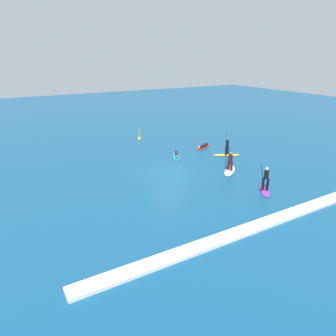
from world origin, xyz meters
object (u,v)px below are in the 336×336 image
object	(u,v)px
surfer_on_yellow_board	(227,151)
marker_buoy	(139,138)
surfer_on_white_board	(230,167)
surfer_on_blue_board	(176,155)
surfer_on_red_board	(203,146)
surfer_on_purple_board	(265,184)

from	to	relation	value
surfer_on_yellow_board	marker_buoy	xyz separation A→B (m)	(-4.94, 9.76, -0.26)
surfer_on_white_board	marker_buoy	bearing A→B (deg)	59.57
surfer_on_white_board	surfer_on_blue_board	bearing A→B (deg)	67.72
surfer_on_yellow_board	surfer_on_blue_board	bearing A→B (deg)	2.67
surfer_on_yellow_board	marker_buoy	bearing A→B (deg)	-34.52
surfer_on_red_board	surfer_on_blue_board	xyz separation A→B (m)	(-4.06, -1.14, -0.02)
surfer_on_red_board	surfer_on_purple_board	size ratio (longest dim) A/B	1.21
surfer_on_yellow_board	marker_buoy	size ratio (longest dim) A/B	1.90
surfer_on_yellow_board	surfer_on_white_board	xyz separation A→B (m)	(-2.64, -3.52, -0.06)
surfer_on_white_board	marker_buoy	size ratio (longest dim) A/B	1.86
surfer_on_blue_board	surfer_on_white_board	distance (m)	6.00
surfer_on_blue_board	surfer_on_purple_board	xyz separation A→B (m)	(1.38, -10.10, 0.40)
surfer_on_red_board	surfer_on_purple_board	bearing A→B (deg)	53.55
surfer_on_white_board	marker_buoy	distance (m)	13.48
surfer_on_purple_board	marker_buoy	world-z (taller)	surfer_on_purple_board
surfer_on_blue_board	marker_buoy	world-z (taller)	marker_buoy
surfer_on_purple_board	surfer_on_yellow_board	xyz separation A→B (m)	(3.11, 7.92, -0.09)
surfer_on_red_board	surfer_on_purple_board	world-z (taller)	surfer_on_purple_board
surfer_on_red_board	surfer_on_blue_board	distance (m)	4.22
surfer_on_blue_board	surfer_on_yellow_board	world-z (taller)	surfer_on_yellow_board
surfer_on_blue_board	surfer_on_purple_board	distance (m)	10.20
surfer_on_red_board	surfer_on_white_board	xyz separation A→B (m)	(-2.21, -6.84, 0.23)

